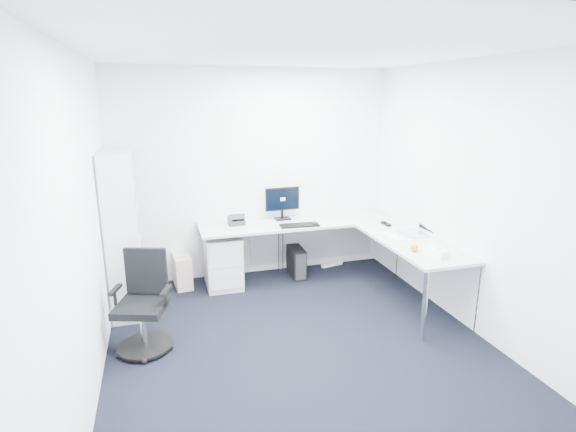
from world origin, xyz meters
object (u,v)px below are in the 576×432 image
object	(u,v)px
bookshelf	(123,232)
task_chair	(141,304)
laptop	(413,224)
monitor	(283,203)
l_desk	(311,258)

from	to	relation	value
bookshelf	task_chair	xyz separation A→B (m)	(0.17, -1.00, -0.42)
task_chair	laptop	size ratio (longest dim) A/B	2.72
task_chair	monitor	size ratio (longest dim) A/B	2.08
l_desk	bookshelf	world-z (taller)	bookshelf
bookshelf	task_chair	bearing A→B (deg)	-80.04
task_chair	monitor	world-z (taller)	monitor
task_chair	laptop	distance (m)	3.12
monitor	laptop	world-z (taller)	monitor
l_desk	bookshelf	bearing A→B (deg)	178.68
bookshelf	monitor	xyz separation A→B (m)	(1.95, 0.44, 0.10)
bookshelf	laptop	world-z (taller)	bookshelf
l_desk	task_chair	xyz separation A→B (m)	(-2.00, -0.95, 0.09)
bookshelf	monitor	size ratio (longest dim) A/B	3.91
monitor	bookshelf	bearing A→B (deg)	-170.71
bookshelf	laptop	distance (m)	3.30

